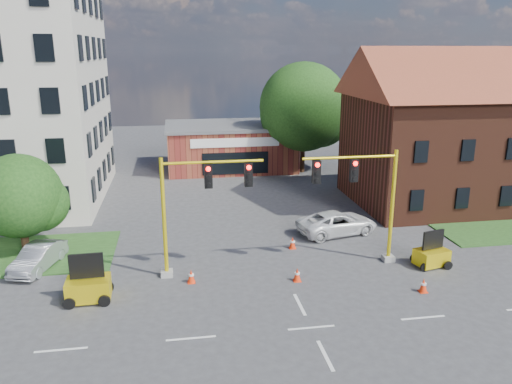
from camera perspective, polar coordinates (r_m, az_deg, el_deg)
ground at (r=21.72m, az=6.34°, el=-15.15°), size 120.00×120.00×0.00m
lane_markings at (r=19.32m, az=8.84°, el=-19.61°), size 60.00×36.00×0.01m
brick_shop at (r=48.97m, az=-2.95°, el=5.29°), size 12.40×8.40×4.30m
townhouse_row at (r=41.41m, az=25.21°, el=7.15°), size 21.00×11.00×11.50m
tree_large at (r=46.86m, az=5.94°, el=9.34°), size 8.58×8.17×10.22m
tree_nw_front at (r=30.73m, az=-24.96°, el=-0.61°), size 4.94×4.71×5.72m
signal_mast_west at (r=24.96m, az=-6.79°, el=-1.09°), size 5.30×0.60×6.20m
signal_mast_east at (r=26.73m, az=12.20°, el=-0.20°), size 5.30×0.60×6.20m
trailer_west at (r=24.57m, az=-18.60°, el=-10.22°), size 2.00×1.38×2.22m
trailer_east at (r=28.47m, az=19.42°, el=-6.84°), size 1.91×1.49×1.92m
cone_a at (r=25.34m, az=-7.42°, el=-9.54°), size 0.40×0.40×0.70m
cone_b at (r=25.38m, az=4.72°, el=-9.41°), size 0.40×0.40×0.70m
cone_c at (r=25.53m, az=18.59°, el=-10.09°), size 0.40×0.40×0.70m
cone_d at (r=29.31m, az=4.19°, el=-5.82°), size 0.40×0.40×0.70m
pickup_white at (r=31.82m, az=9.26°, el=-3.50°), size 5.50×3.42×1.42m
sedan_silver_front at (r=28.87m, az=-23.64°, el=-6.86°), size 2.42×4.19×1.30m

